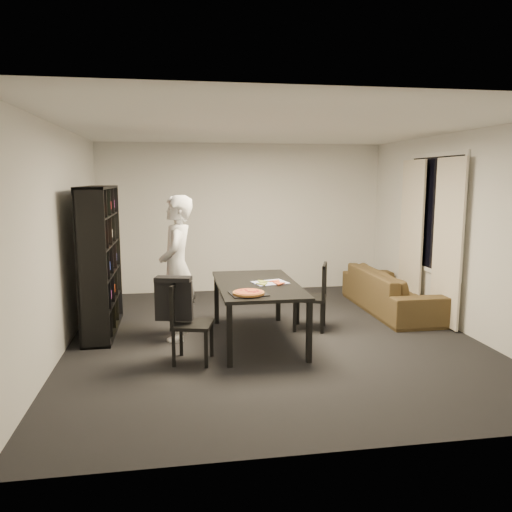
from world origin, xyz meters
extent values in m
cube|color=black|center=(0.00, 0.00, 0.00)|extent=(5.00, 5.50, 0.01)
cube|color=white|center=(0.00, 0.00, 2.60)|extent=(5.00, 5.50, 0.01)
cube|color=silver|center=(0.00, 2.75, 1.30)|extent=(5.00, 0.01, 2.60)
cube|color=silver|center=(0.00, -2.75, 1.30)|extent=(5.00, 0.01, 2.60)
cube|color=silver|center=(-2.50, 0.00, 1.30)|extent=(0.01, 5.50, 2.60)
cube|color=silver|center=(2.50, 0.00, 1.30)|extent=(0.01, 5.50, 2.60)
cube|color=black|center=(2.48, 0.60, 1.50)|extent=(0.02, 1.40, 1.60)
cube|color=white|center=(2.48, 0.60, 1.50)|extent=(0.03, 1.52, 1.72)
cube|color=beige|center=(2.40, 0.08, 1.15)|extent=(0.03, 0.70, 2.25)
cube|color=beige|center=(2.40, 1.12, 1.15)|extent=(0.03, 0.70, 2.25)
cube|color=black|center=(-2.16, 0.60, 0.95)|extent=(0.35, 1.50, 1.90)
cube|color=black|center=(-0.21, -0.12, 0.71)|extent=(0.97, 1.74, 0.04)
cube|color=black|center=(-0.65, -0.95, 0.34)|extent=(0.06, 0.06, 0.69)
cube|color=black|center=(0.22, -0.95, 0.34)|extent=(0.06, 0.06, 0.69)
cube|color=black|center=(-0.65, 0.70, 0.34)|extent=(0.06, 0.06, 0.69)
cube|color=black|center=(0.22, 0.70, 0.34)|extent=(0.06, 0.06, 0.69)
cube|color=black|center=(-1.03, -0.72, 0.42)|extent=(0.49, 0.49, 0.04)
cube|color=black|center=(-1.20, -0.68, 0.66)|extent=(0.14, 0.41, 0.44)
cube|color=black|center=(-1.20, -0.68, 0.86)|extent=(0.12, 0.38, 0.05)
cube|color=black|center=(-0.90, -0.93, 0.20)|extent=(0.04, 0.04, 0.40)
cube|color=black|center=(-0.81, -0.59, 0.20)|extent=(0.04, 0.04, 0.40)
cube|color=black|center=(-1.24, -0.85, 0.20)|extent=(0.04, 0.04, 0.40)
cube|color=black|center=(-1.15, -0.51, 0.20)|extent=(0.04, 0.04, 0.40)
cube|color=black|center=(0.56, 0.24, 0.42)|extent=(0.53, 0.53, 0.04)
cube|color=black|center=(0.73, 0.18, 0.67)|extent=(0.18, 0.40, 0.44)
cube|color=black|center=(0.73, 0.18, 0.87)|extent=(0.17, 0.38, 0.05)
cube|color=black|center=(0.45, 0.47, 0.20)|extent=(0.04, 0.04, 0.40)
cube|color=black|center=(0.33, 0.14, 0.20)|extent=(0.04, 0.04, 0.40)
cube|color=black|center=(0.79, 0.35, 0.20)|extent=(0.04, 0.04, 0.40)
cube|color=black|center=(0.66, 0.02, 0.20)|extent=(0.04, 0.04, 0.40)
cube|color=black|center=(-1.22, -0.67, 0.68)|extent=(0.41, 0.17, 0.44)
cube|color=black|center=(-1.22, -0.67, 0.92)|extent=(0.42, 0.26, 0.05)
imported|color=silver|center=(-1.18, 0.15, 0.90)|extent=(0.50, 0.70, 1.80)
cube|color=black|center=(-0.40, -0.69, 0.73)|extent=(0.44, 0.37, 0.01)
cylinder|color=#AF6D32|center=(-0.41, -0.72, 0.75)|extent=(0.35, 0.35, 0.02)
cylinder|color=orange|center=(-0.41, -0.72, 0.77)|extent=(0.31, 0.31, 0.01)
cube|color=silver|center=(-0.05, -0.13, 0.73)|extent=(0.46, 0.39, 0.01)
imported|color=#403419|center=(2.04, 0.94, 0.31)|extent=(0.83, 2.13, 0.62)
camera|label=1|loc=(-1.19, -6.02, 2.00)|focal=35.00mm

